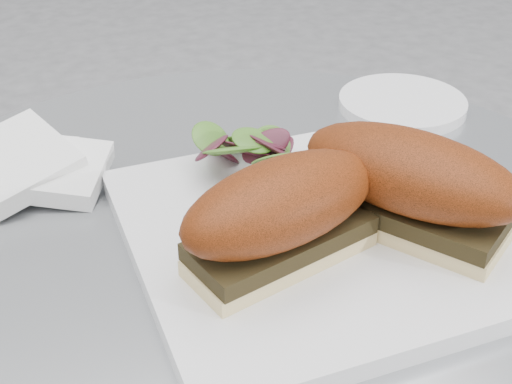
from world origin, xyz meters
TOP-DOWN VIEW (x-y plane):
  - plate at (0.05, -0.02)m, footprint 0.30×0.30m
  - sandwich_left at (0.00, -0.05)m, footprint 0.17×0.11m
  - sandwich_right at (0.11, -0.05)m, footprint 0.16×0.19m
  - salad at (0.03, 0.06)m, footprint 0.10×0.10m
  - napkin at (-0.15, 0.15)m, footprint 0.14×0.14m
  - saucer at (0.24, 0.16)m, footprint 0.14×0.14m

SIDE VIEW (x-z plane):
  - saucer at x=0.24m, z-range 0.73..0.74m
  - plate at x=0.05m, z-range 0.73..0.75m
  - napkin at x=-0.15m, z-range 0.73..0.75m
  - salad at x=0.03m, z-range 0.75..0.80m
  - sandwich_left at x=0.00m, z-range 0.75..0.83m
  - sandwich_right at x=0.11m, z-range 0.75..0.83m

